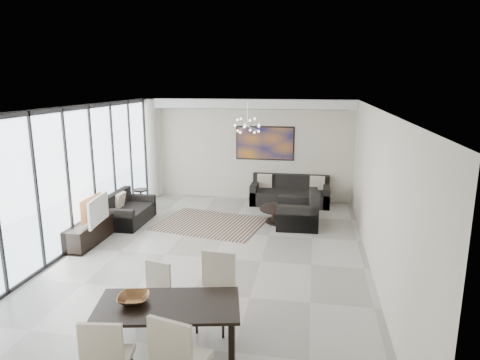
% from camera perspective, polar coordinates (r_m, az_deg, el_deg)
% --- Properties ---
extents(room_shell, '(6.00, 9.00, 2.90)m').
position_cam_1_polar(room_shell, '(7.98, -0.63, -0.97)').
color(room_shell, '#A8A39B').
rests_on(room_shell, ground).
extents(window_wall, '(0.37, 8.95, 2.90)m').
position_cam_1_polar(window_wall, '(9.17, -21.48, 0.07)').
color(window_wall, silver).
rests_on(window_wall, floor).
extents(soffit, '(5.98, 0.40, 0.26)m').
position_cam_1_polar(soffit, '(12.08, 0.93, 10.14)').
color(soffit, white).
rests_on(soffit, room_shell).
extents(painting, '(1.68, 0.04, 0.98)m').
position_cam_1_polar(painting, '(12.29, 3.34, 4.92)').
color(painting, orange).
rests_on(painting, room_shell).
extents(chandelier, '(0.66, 0.66, 0.71)m').
position_cam_1_polar(chandelier, '(10.29, 1.01, 7.29)').
color(chandelier, silver).
rests_on(chandelier, room_shell).
extents(rug, '(2.75, 2.30, 0.01)m').
position_cam_1_polar(rug, '(10.46, -3.89, -5.81)').
color(rug, black).
rests_on(rug, floor).
extents(coffee_table, '(1.05, 1.05, 0.37)m').
position_cam_1_polar(coffee_table, '(10.56, 5.45, -4.52)').
color(coffee_table, black).
rests_on(coffee_table, floor).
extents(bowl_coffee, '(0.23, 0.23, 0.07)m').
position_cam_1_polar(bowl_coffee, '(10.53, 5.64, -3.48)').
color(bowl_coffee, brown).
rests_on(bowl_coffee, coffee_table).
extents(sofa_main, '(2.17, 0.89, 0.79)m').
position_cam_1_polar(sofa_main, '(12.11, 6.68, -1.95)').
color(sofa_main, black).
rests_on(sofa_main, floor).
extents(loveseat, '(0.83, 1.48, 0.74)m').
position_cam_1_polar(loveseat, '(10.81, -14.79, -4.24)').
color(loveseat, black).
rests_on(loveseat, floor).
extents(armchair, '(1.01, 1.06, 0.86)m').
position_cam_1_polar(armchair, '(10.29, 7.86, -4.56)').
color(armchair, black).
rests_on(armchair, floor).
extents(side_table, '(0.41, 0.41, 0.56)m').
position_cam_1_polar(side_table, '(11.80, -13.07, -2.07)').
color(side_table, black).
rests_on(side_table, floor).
extents(tv_console, '(0.43, 1.51, 0.47)m').
position_cam_1_polar(tv_console, '(9.74, -19.33, -6.57)').
color(tv_console, black).
rests_on(tv_console, floor).
extents(television, '(0.24, 1.00, 0.57)m').
position_cam_1_polar(television, '(9.44, -18.95, -3.83)').
color(television, gray).
rests_on(television, tv_console).
extents(dining_table, '(1.88, 1.20, 0.73)m').
position_cam_1_polar(dining_table, '(5.54, -9.55, -16.83)').
color(dining_table, black).
rests_on(dining_table, floor).
extents(dining_chair_sw, '(0.52, 0.52, 1.00)m').
position_cam_1_polar(dining_chair_sw, '(5.07, -17.48, -21.31)').
color(dining_chair_sw, beige).
rests_on(dining_chair_sw, floor).
extents(dining_chair_se, '(0.61, 0.61, 1.08)m').
position_cam_1_polar(dining_chair_se, '(4.81, -8.46, -22.11)').
color(dining_chair_se, beige).
rests_on(dining_chair_se, floor).
extents(dining_chair_nw, '(0.50, 0.50, 0.89)m').
position_cam_1_polar(dining_chair_nw, '(6.37, -11.28, -14.08)').
color(dining_chair_nw, beige).
rests_on(dining_chair_nw, floor).
extents(dining_chair_ne, '(0.53, 0.53, 1.06)m').
position_cam_1_polar(dining_chair_ne, '(6.16, -3.18, -13.76)').
color(dining_chair_ne, beige).
rests_on(dining_chair_ne, floor).
extents(bowl_dining, '(0.44, 0.44, 0.09)m').
position_cam_1_polar(bowl_dining, '(5.60, -14.02, -15.13)').
color(bowl_dining, brown).
rests_on(bowl_dining, dining_table).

